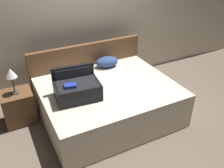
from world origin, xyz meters
The scene contains 8 objects.
ground_plane centered at (0.00, 0.00, 0.00)m, with size 12.00×12.00×0.00m, color #6B5B4C.
back_wall centered at (0.00, 1.65, 1.30)m, with size 8.00×0.10×2.60m, color beige.
bed centered at (0.00, 0.40, 0.28)m, with size 1.94×1.55×0.55m, color beige.
headboard centered at (0.00, 1.22, 0.47)m, with size 1.98×0.08×0.94m, color brown.
hard_case_large centered at (-0.50, 0.34, 0.69)m, with size 0.63×0.50×0.39m.
pillow_near_headboard centered at (0.28, 1.01, 0.64)m, with size 0.39×0.25×0.17m, color navy.
nightstand centered at (-1.25, 0.93, 0.25)m, with size 0.44×0.40×0.50m, color brown.
table_lamp centered at (-1.25, 0.93, 0.80)m, with size 0.16×0.16×0.39m.
Camera 1 is at (-1.37, -2.38, 2.39)m, focal length 39.22 mm.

